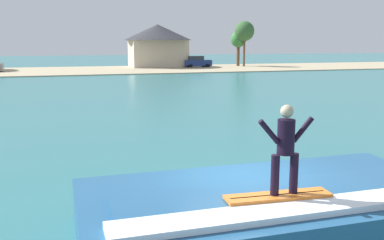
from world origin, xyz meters
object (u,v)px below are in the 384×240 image
(surfboard, at_px, (278,196))
(house_gabled_white, at_px, (158,42))
(tree_tall_bare, at_px, (238,40))
(car_far_shore, at_px, (197,62))
(tree_short_bushy, at_px, (244,32))
(wave_crest, at_px, (272,210))
(surfer, at_px, (286,145))

(surfboard, height_order, house_gabled_white, house_gabled_white)
(house_gabled_white, relative_size, tree_tall_bare, 1.87)
(car_far_shore, relative_size, tree_short_bushy, 0.59)
(car_far_shore, relative_size, house_gabled_white, 0.40)
(tree_tall_bare, distance_m, tree_short_bushy, 2.10)
(surfboard, xyz_separation_m, tree_short_bushy, (24.90, 57.84, 4.54))
(tree_tall_bare, relative_size, tree_short_bushy, 0.78)
(wave_crest, height_order, surfer, surfer)
(house_gabled_white, relative_size, tree_short_bushy, 1.46)
(wave_crest, xyz_separation_m, house_gabled_white, (11.10, 59.97, 3.51))
(tree_tall_bare, bearing_deg, car_far_shore, -168.98)
(surfboard, relative_size, tree_tall_bare, 0.36)
(wave_crest, relative_size, tree_short_bushy, 1.07)
(tree_short_bushy, bearing_deg, surfboard, -113.29)
(wave_crest, relative_size, house_gabled_white, 0.73)
(tree_short_bushy, bearing_deg, surfer, -113.19)
(wave_crest, distance_m, car_far_shore, 59.58)
(wave_crest, distance_m, tree_tall_bare, 63.62)
(surfer, distance_m, car_far_shore, 60.33)
(surfer, distance_m, tree_short_bushy, 63.03)
(surfboard, height_order, surfer, surfer)
(wave_crest, distance_m, surfer, 1.73)
(tree_tall_bare, bearing_deg, house_gabled_white, 174.41)
(wave_crest, bearing_deg, surfboard, -110.59)
(surfboard, xyz_separation_m, tree_tall_bare, (24.54, 59.40, 3.18))
(tree_short_bushy, bearing_deg, wave_crest, -113.32)
(surfer, height_order, car_far_shore, surfer)
(car_far_shore, distance_m, tree_short_bushy, 9.24)
(house_gabled_white, bearing_deg, wave_crest, -100.49)
(surfer, xyz_separation_m, car_far_shore, (16.82, 57.92, -1.12))
(surfer, relative_size, house_gabled_white, 0.16)
(car_far_shore, relative_size, tree_tall_bare, 0.75)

